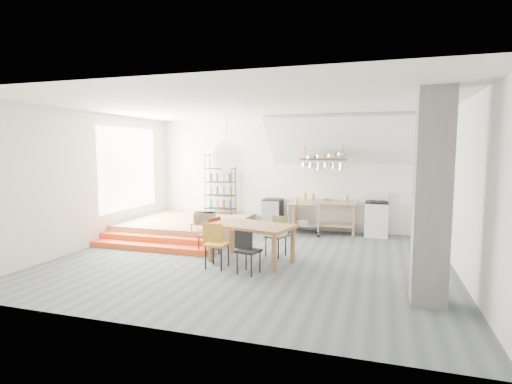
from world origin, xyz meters
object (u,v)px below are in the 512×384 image
(stove, at_px, (376,219))
(mini_fridge, at_px, (273,214))
(rolling_cart, at_px, (303,215))
(dining_table, at_px, (251,228))

(stove, bearing_deg, mini_fridge, 179.13)
(stove, distance_m, rolling_cart, 1.95)
(stove, height_order, dining_table, stove)
(rolling_cart, bearing_deg, dining_table, -110.78)
(rolling_cart, relative_size, mini_fridge, 1.06)
(stove, distance_m, mini_fridge, 2.88)
(dining_table, relative_size, rolling_cart, 1.95)
(dining_table, bearing_deg, mini_fridge, 111.41)
(dining_table, relative_size, mini_fridge, 2.06)
(rolling_cart, height_order, mini_fridge, mini_fridge)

